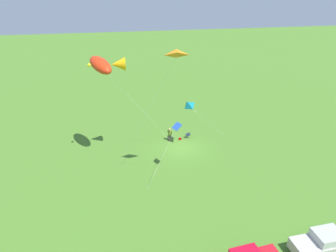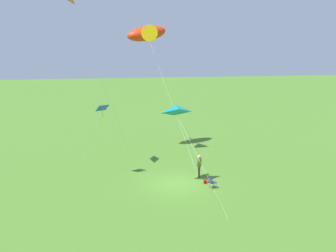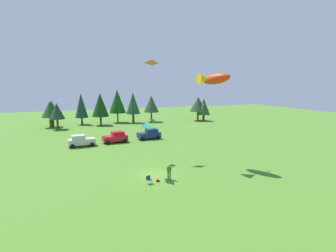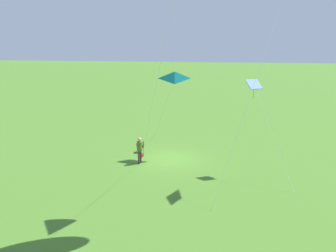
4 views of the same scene
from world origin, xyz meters
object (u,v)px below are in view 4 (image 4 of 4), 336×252
Objects in this scene: person_kite_flyer at (139,148)px; folding_chair at (141,146)px; backpack_on_grass at (141,155)px; kite_delta_teal at (175,76)px; kite_diamond_blue at (255,87)px.

person_kite_flyer is 2.43m from folding_chair.
person_kite_flyer is at bearing 6.36° from backpack_on_grass.
kite_delta_teal is at bearing 97.08° from backpack_on_grass.
kite_diamond_blue is at bearing 74.97° from backpack_on_grass.
kite_delta_teal is at bearing 148.82° from folding_chair.
backpack_on_grass is (-1.33, -0.15, -0.91)m from person_kite_flyer.
kite_diamond_blue is 5.46m from kite_delta_teal.
kite_delta_teal is (-1.61, 2.10, 4.56)m from person_kite_flyer.
person_kite_flyer is 2.12× the size of folding_chair.
kite_delta_teal is at bearing -125.84° from person_kite_flyer.
folding_chair is at bearing -111.84° from kite_diamond_blue.
backpack_on_grass is at bearing -82.92° from kite_delta_teal.
kite_delta_teal reaches higher than folding_chair.
kite_delta_teal reaches higher than kite_diamond_blue.
kite_delta_teal is at bearing -114.05° from kite_diamond_blue.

